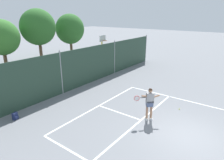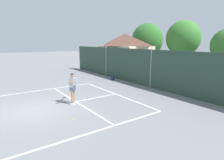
# 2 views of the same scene
# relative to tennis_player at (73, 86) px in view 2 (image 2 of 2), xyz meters

# --- Properties ---
(ground_plane) EXTENTS (120.00, 120.00, 0.00)m
(ground_plane) POSITION_rel_tennis_player_xyz_m (-0.30, -2.18, -1.11)
(ground_plane) COLOR slate
(court_markings) EXTENTS (8.30, 11.10, 0.01)m
(court_markings) POSITION_rel_tennis_player_xyz_m (-0.30, -1.54, -1.11)
(court_markings) COLOR white
(court_markings) RESTS_ON ground
(chainlink_fence) EXTENTS (26.09, 0.09, 3.19)m
(chainlink_fence) POSITION_rel_tennis_player_xyz_m (-0.30, 6.82, 0.41)
(chainlink_fence) COLOR #284233
(chainlink_fence) RESTS_ON ground
(clubhouse_building) EXTENTS (7.28, 4.46, 4.65)m
(clubhouse_building) POSITION_rel_tennis_player_xyz_m (-9.16, 11.23, 1.30)
(clubhouse_building) COLOR beige
(clubhouse_building) RESTS_ON ground
(treeline_backdrop) EXTENTS (25.61, 4.51, 6.40)m
(treeline_backdrop) POSITION_rel_tennis_player_xyz_m (-1.74, 17.18, 2.71)
(treeline_backdrop) COLOR brown
(treeline_backdrop) RESTS_ON ground
(tennis_player) EXTENTS (1.11, 1.00, 1.85)m
(tennis_player) POSITION_rel_tennis_player_xyz_m (0.00, 0.00, 0.00)
(tennis_player) COLOR silver
(tennis_player) RESTS_ON ground
(tennis_ball) EXTENTS (0.07, 0.07, 0.07)m
(tennis_ball) POSITION_rel_tennis_player_xyz_m (2.22, -0.98, -1.08)
(tennis_ball) COLOR #CCE033
(tennis_ball) RESTS_ON ground
(backpack_navy) EXTENTS (0.32, 0.31, 0.46)m
(backpack_navy) POSITION_rel_tennis_player_xyz_m (-4.38, 5.95, -0.92)
(backpack_navy) COLOR navy
(backpack_navy) RESTS_ON ground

